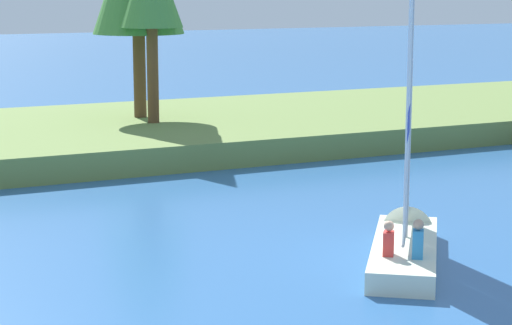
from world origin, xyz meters
TOP-DOWN VIEW (x-y plane):
  - shore_bank at (0.00, 24.48)m, footprint 80.00×10.91m
  - sailboat at (2.01, 9.25)m, footprint 3.84×4.68m

SIDE VIEW (x-z plane):
  - shore_bank at x=0.00m, z-range 0.00..0.81m
  - sailboat at x=2.01m, z-range -2.60..3.55m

